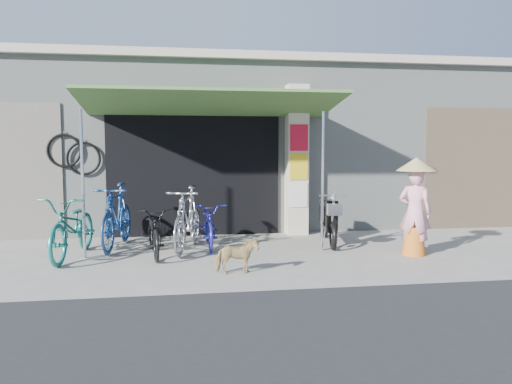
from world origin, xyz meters
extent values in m
plane|color=gray|center=(0.00, 0.00, 0.00)|extent=(80.00, 80.00, 0.00)
cube|color=#959B93|center=(0.00, 5.10, 1.75)|extent=(12.00, 5.00, 3.50)
cube|color=#BDB0A1|center=(0.00, 5.10, 3.58)|extent=(12.30, 5.30, 0.16)
cube|color=black|center=(-1.20, 2.58, 1.25)|extent=(3.40, 0.06, 2.50)
cube|color=black|center=(-1.20, 2.59, 0.55)|extent=(3.06, 0.04, 1.10)
torus|color=black|center=(-3.30, 2.54, 1.55)|extent=(0.65, 0.05, 0.65)
cylinder|color=silver|center=(-3.30, 2.56, 1.87)|extent=(0.02, 0.02, 0.12)
torus|color=black|center=(-3.65, 2.54, 1.70)|extent=(0.65, 0.05, 0.65)
cylinder|color=silver|center=(-3.65, 2.56, 2.02)|extent=(0.02, 0.02, 0.12)
cube|color=beige|center=(0.85, 2.45, 1.50)|extent=(0.42, 0.42, 3.00)
cube|color=red|center=(0.85, 2.23, 1.95)|extent=(0.36, 0.02, 0.52)
cube|color=gold|center=(0.85, 2.23, 1.38)|extent=(0.36, 0.02, 0.52)
cube|color=silver|center=(0.85, 2.23, 0.82)|extent=(0.36, 0.02, 0.50)
cube|color=#3D662E|center=(-0.90, 1.65, 2.55)|extent=(4.60, 1.88, 0.35)
cylinder|color=silver|center=(-3.00, 0.75, 1.18)|extent=(0.05, 0.05, 2.36)
cylinder|color=silver|center=(0.90, 0.75, 1.18)|extent=(0.05, 0.05, 2.36)
cube|color=brown|center=(5.00, 2.59, 1.30)|extent=(2.60, 0.06, 2.60)
imported|color=#197164|center=(-3.18, 0.82, 0.50)|extent=(0.91, 1.98, 1.00)
imported|color=navy|center=(-2.58, 1.46, 0.57)|extent=(0.79, 1.94, 1.14)
imported|color=black|center=(-1.91, 0.77, 0.40)|extent=(0.73, 1.60, 0.81)
imported|color=#B8B8BD|center=(-1.36, 1.10, 0.55)|extent=(0.96, 1.91, 1.11)
imported|color=navy|center=(-0.98, 1.35, 0.40)|extent=(0.54, 1.53, 0.80)
imported|color=tan|center=(-0.72, -0.60, 0.25)|extent=(0.61, 0.30, 0.50)
torus|color=black|center=(1.10, 0.73, 0.25)|extent=(0.17, 0.50, 0.49)
torus|color=black|center=(1.30, 1.92, 0.25)|extent=(0.17, 0.50, 0.49)
cube|color=black|center=(1.20, 1.33, 0.31)|extent=(0.35, 0.90, 0.09)
cube|color=black|center=(1.26, 1.65, 0.52)|extent=(0.33, 0.54, 0.31)
cube|color=black|center=(1.26, 1.65, 0.71)|extent=(0.31, 0.54, 0.08)
cube|color=black|center=(1.13, 0.92, 0.57)|extent=(0.22, 0.13, 0.52)
cylinder|color=silver|center=(1.10, 0.76, 0.94)|extent=(0.48, 0.11, 0.03)
cube|color=silver|center=(1.07, 0.60, 0.72)|extent=(0.27, 0.22, 0.19)
imported|color=pink|center=(2.30, 0.18, 0.71)|extent=(0.62, 0.57, 1.42)
cone|color=#BF601B|center=(2.30, 0.18, 0.23)|extent=(0.38, 0.38, 0.46)
cone|color=tan|center=(2.30, 0.18, 1.49)|extent=(0.64, 0.64, 0.22)
camera|label=1|loc=(-1.50, -7.39, 1.77)|focal=35.00mm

